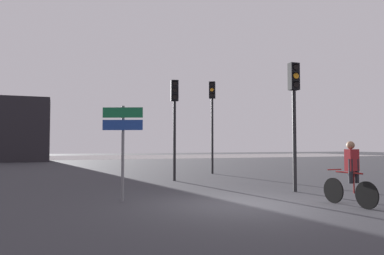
{
  "coord_description": "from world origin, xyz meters",
  "views": [
    {
      "loc": [
        -4.49,
        -8.54,
        1.53
      ],
      "look_at": [
        0.5,
        5.0,
        2.2
      ],
      "focal_mm": 35.0,
      "sensor_mm": 36.0,
      "label": 1
    }
  ],
  "objects": [
    {
      "name": "traffic_light_far_right",
      "position": [
        3.4,
        9.76,
        3.39
      ],
      "size": [
        0.4,
        0.42,
        4.91
      ],
      "rotation": [
        0.0,
        0.0,
        2.61
      ],
      "color": "black",
      "rests_on": "ground"
    },
    {
      "name": "water_strip",
      "position": [
        0.0,
        39.22,
        0.0
      ],
      "size": [
        80.0,
        16.0,
        0.01
      ],
      "primitive_type": "cube",
      "color": "gray",
      "rests_on": "ground"
    },
    {
      "name": "cyclist",
      "position": [
        2.48,
        -1.12,
        0.82
      ],
      "size": [
        0.46,
        1.71,
        1.62
      ],
      "rotation": [
        0.0,
        0.0,
        0.07
      ],
      "color": "black",
      "rests_on": "ground"
    },
    {
      "name": "ground_plane",
      "position": [
        0.0,
        0.0,
        0.0
      ],
      "size": [
        120.0,
        120.0,
        0.0
      ],
      "primitive_type": "plane",
      "color": "#333338"
    },
    {
      "name": "traffic_light_center",
      "position": [
        0.34,
        6.73,
        3.0
      ],
      "size": [
        0.37,
        0.38,
        4.31
      ],
      "rotation": [
        0.0,
        0.0,
        2.91
      ],
      "color": "black",
      "rests_on": "ground"
    },
    {
      "name": "direction_sign_post",
      "position": [
        -2.74,
        1.67,
        1.79
      ],
      "size": [
        1.03,
        0.45,
        2.6
      ],
      "rotation": [
        0.0,
        0.0,
        2.75
      ],
      "color": "slate",
      "rests_on": "ground"
    },
    {
      "name": "traffic_light_near_right",
      "position": [
        2.91,
        1.8,
        2.95
      ],
      "size": [
        0.33,
        0.34,
        4.24
      ],
      "rotation": [
        0.0,
        0.0,
        3.11
      ],
      "color": "black",
      "rests_on": "ground"
    }
  ]
}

